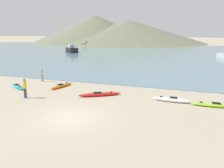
{
  "coord_description": "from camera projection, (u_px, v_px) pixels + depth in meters",
  "views": [
    {
      "loc": [
        6.7,
        -11.34,
        5.29
      ],
      "look_at": [
        0.3,
        7.42,
        0.5
      ],
      "focal_mm": 35.0,
      "sensor_mm": 36.0,
      "label": 1
    }
  ],
  "objects": [
    {
      "name": "ground_plane",
      "position": [
        70.0,
        117.0,
        13.78
      ],
      "size": [
        400.0,
        400.0,
        0.0
      ],
      "primitive_type": "plane",
      "color": "tan"
    },
    {
      "name": "bay_water",
      "position": [
        158.0,
        53.0,
        54.29
      ],
      "size": [
        160.0,
        70.0,
        0.06
      ],
      "primitive_type": "cube",
      "color": "slate",
      "rests_on": "ground_plane"
    },
    {
      "name": "far_hill_left",
      "position": [
        95.0,
        29.0,
        107.89
      ],
      "size": [
        60.58,
        60.58,
        13.13
      ],
      "primitive_type": "cone",
      "color": "#6B7056",
      "rests_on": "ground_plane"
    },
    {
      "name": "far_hill_midleft",
      "position": [
        123.0,
        32.0,
        105.15
      ],
      "size": [
        56.81,
        56.81,
        9.82
      ],
      "primitive_type": "cone",
      "color": "#6B7056",
      "rests_on": "ground_plane"
    },
    {
      "name": "far_hill_midright",
      "position": [
        128.0,
        31.0,
        104.05
      ],
      "size": [
        71.83,
        71.83,
        10.6
      ],
      "primitive_type": "cone",
      "color": "#6B7056",
      "rests_on": "ground_plane"
    },
    {
      "name": "kayak_on_sand_0",
      "position": [
        17.0,
        86.0,
        21.08
      ],
      "size": [
        2.75,
        2.04,
        0.3
      ],
      "color": "teal",
      "rests_on": "ground_plane"
    },
    {
      "name": "kayak_on_sand_1",
      "position": [
        172.0,
        100.0,
        16.81
      ],
      "size": [
        2.91,
        0.72,
        0.38
      ],
      "color": "white",
      "rests_on": "ground_plane"
    },
    {
      "name": "kayak_on_sand_2",
      "position": [
        100.0,
        94.0,
        18.35
      ],
      "size": [
        3.37,
        2.38,
        0.33
      ],
      "color": "red",
      "rests_on": "ground_plane"
    },
    {
      "name": "kayak_on_sand_3",
      "position": [
        61.0,
        86.0,
        21.25
      ],
      "size": [
        1.18,
        2.9,
        0.33
      ],
      "color": "orange",
      "rests_on": "ground_plane"
    },
    {
      "name": "kayak_on_sand_4",
      "position": [
        214.0,
        105.0,
        15.7
      ],
      "size": [
        3.16,
        0.75,
        0.32
      ],
      "color": "#8CCC2D",
      "rests_on": "ground_plane"
    },
    {
      "name": "person_near_foreground",
      "position": [
        25.0,
        87.0,
        17.55
      ],
      "size": [
        0.33,
        0.23,
        1.65
      ],
      "color": "#384260",
      "rests_on": "ground_plane"
    },
    {
      "name": "person_near_waterline",
      "position": [
        42.0,
        73.0,
        23.47
      ],
      "size": [
        0.31,
        0.24,
        1.53
      ],
      "color": "gray",
      "rests_on": "ground_plane"
    },
    {
      "name": "moored_boat_0",
      "position": [
        85.0,
        44.0,
        80.06
      ],
      "size": [
        2.86,
        5.81,
        2.08
      ],
      "color": "#B2B2B7",
      "rests_on": "bay_water"
    },
    {
      "name": "moored_boat_1",
      "position": [
        72.0,
        50.0,
        55.25
      ],
      "size": [
        3.99,
        3.77,
        2.03
      ],
      "color": "black",
      "rests_on": "bay_water"
    },
    {
      "name": "moored_boat_3",
      "position": [
        224.0,
        55.0,
        44.82
      ],
      "size": [
        2.49,
        3.4,
        0.82
      ],
      "color": "#B2B2B7",
      "rests_on": "bay_water"
    }
  ]
}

